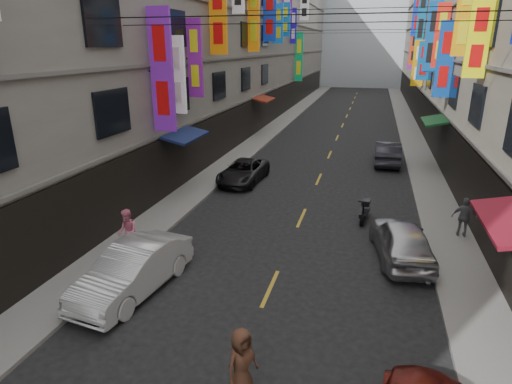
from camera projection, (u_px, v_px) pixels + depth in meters
The scene contains 16 objects.
sidewalk_left at pixel (267, 133), 36.78m from camera, with size 2.00×90.00×0.12m, color slate.
sidewalk_right at pixel (414, 141), 33.81m from camera, with size 2.00×90.00×0.12m, color slate.
building_row_left at pixel (197, 17), 35.20m from camera, with size 10.14×90.00×19.00m.
haze_block at pixel (365, 24), 77.41m from camera, with size 18.00×8.00×22.00m, color #B5BFC9.
shop_signage at pixel (337, 12), 26.14m from camera, with size 14.00×55.00×12.37m.
street_awnings at pixel (284, 140), 20.04m from camera, with size 13.99×35.20×0.41m.
overhead_cables at pixel (327, 12), 21.50m from camera, with size 14.00×38.04×1.24m.
lane_markings at pixel (334, 145), 32.57m from camera, with size 0.12×80.20×0.01m.
scooter_far_right at pixel (365, 211), 18.48m from camera, with size 0.54×1.80×1.14m.
car_left_mid at pixel (133, 270), 13.00m from camera, with size 1.57×4.50×1.48m, color silver.
car_left_far at pixel (243, 171), 23.67m from camera, with size 2.00×4.34×1.21m, color black.
car_right_mid at pixel (401, 240), 15.06m from camera, with size 1.70×4.23×1.44m, color #B2B2B7.
car_right_far at pixel (388, 153), 27.29m from camera, with size 1.53×4.40×1.45m, color #2A2831.
pedestrian_lfar at pixel (128, 232), 15.15m from camera, with size 0.81×0.55×1.66m, color pink.
pedestrian_rfar at pixel (464, 217), 16.57m from camera, with size 0.92×0.52×1.57m, color slate.
pedestrian_crossing at pixel (241, 363), 9.08m from camera, with size 0.80×0.54×1.63m, color #543121.
Camera 1 is at (2.62, 6.59, 7.20)m, focal length 30.00 mm.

